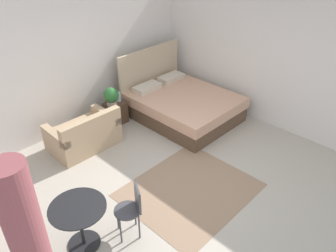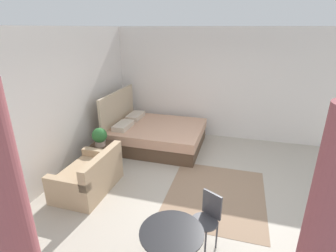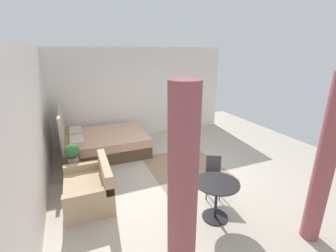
% 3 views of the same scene
% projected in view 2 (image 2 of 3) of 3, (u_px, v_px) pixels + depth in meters
% --- Properties ---
extents(ground_plane, '(8.78, 8.76, 0.02)m').
position_uv_depth(ground_plane, '(203.00, 196.00, 4.64)').
color(ground_plane, '#B2A899').
extents(wall_back, '(8.78, 0.12, 2.84)m').
position_uv_depth(wall_back, '(54.00, 107.00, 4.86)').
color(wall_back, silver).
rests_on(wall_back, ground).
extents(wall_right, '(0.12, 5.76, 2.84)m').
position_uv_depth(wall_right, '(222.00, 85.00, 6.73)').
color(wall_right, silver).
rests_on(wall_right, ground).
extents(area_rug, '(1.99, 1.70, 0.01)m').
position_uv_depth(area_rug, '(216.00, 195.00, 4.65)').
color(area_rug, '#93755B').
rests_on(area_rug, ground).
extents(bed, '(1.78, 2.19, 1.34)m').
position_uv_depth(bed, '(155.00, 134.00, 6.48)').
color(bed, brown).
rests_on(bed, ground).
extents(couch, '(1.25, 0.85, 0.77)m').
position_uv_depth(couch, '(89.00, 177.00, 4.71)').
color(couch, tan).
rests_on(couch, ground).
extents(nightstand, '(0.40, 0.37, 0.46)m').
position_uv_depth(nightstand, '(102.00, 153.00, 5.68)').
color(nightstand, '#473323').
rests_on(nightstand, ground).
extents(potted_plant, '(0.31, 0.31, 0.40)m').
position_uv_depth(potted_plant, '(100.00, 136.00, 5.41)').
color(potted_plant, tan).
rests_on(potted_plant, nightstand).
extents(vase, '(0.10, 0.10, 0.20)m').
position_uv_depth(vase, '(103.00, 137.00, 5.67)').
color(vase, silver).
rests_on(vase, nightstand).
extents(balcony_table, '(0.73, 0.73, 0.69)m').
position_uv_depth(balcony_table, '(172.00, 246.00, 2.95)').
color(balcony_table, black).
rests_on(balcony_table, ground).
extents(cafe_chair_near_window, '(0.49, 0.49, 0.81)m').
position_uv_depth(cafe_chair_near_window, '(208.00, 216.00, 3.41)').
color(cafe_chair_near_window, '#3F3F44').
rests_on(cafe_chair_near_window, ground).
extents(curtain_right, '(0.31, 0.31, 2.50)m').
position_uv_depth(curtain_right, '(14.00, 230.00, 2.13)').
color(curtain_right, '#994C51').
rests_on(curtain_right, ground).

